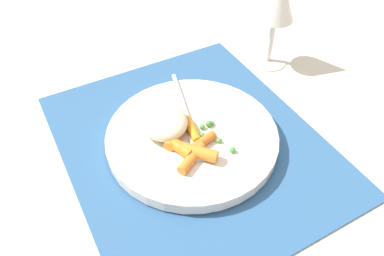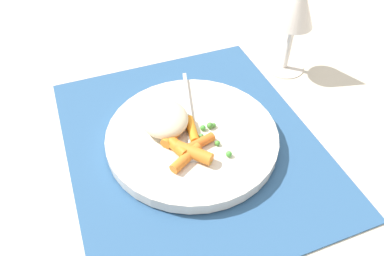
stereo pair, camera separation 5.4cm
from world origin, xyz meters
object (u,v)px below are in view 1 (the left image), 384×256
(carrot_portion, at_px, (189,146))
(fork, at_px, (189,122))
(wine_glass, at_px, (278,0))
(plate, at_px, (192,137))
(rice_mound, at_px, (163,121))

(carrot_portion, distance_m, fork, 0.05)
(carrot_portion, relative_size, wine_glass, 0.54)
(plate, bearing_deg, fork, 164.70)
(carrot_portion, bearing_deg, plate, 144.80)
(rice_mound, distance_m, wine_glass, 0.29)
(plate, xyz_separation_m, fork, (-0.02, 0.01, 0.01))
(fork, bearing_deg, wine_glass, 114.04)
(wine_glass, bearing_deg, fork, -65.96)
(fork, bearing_deg, carrot_portion, -27.68)
(plate, height_order, fork, fork)
(carrot_portion, distance_m, wine_glass, 0.31)
(fork, xyz_separation_m, wine_glass, (-0.10, 0.23, 0.10))
(fork, height_order, wine_glass, wine_glass)
(plate, bearing_deg, rice_mound, -128.80)
(rice_mound, height_order, wine_glass, wine_glass)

